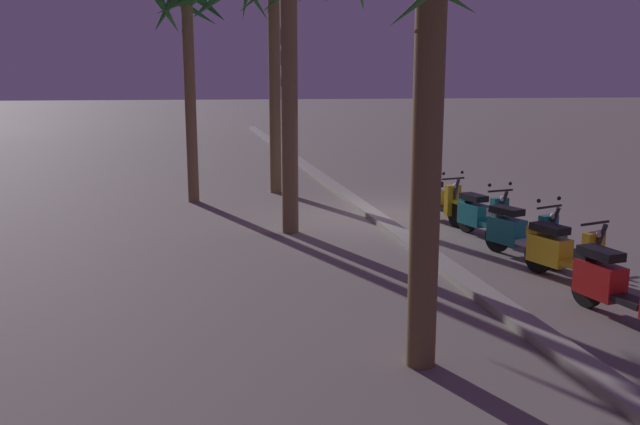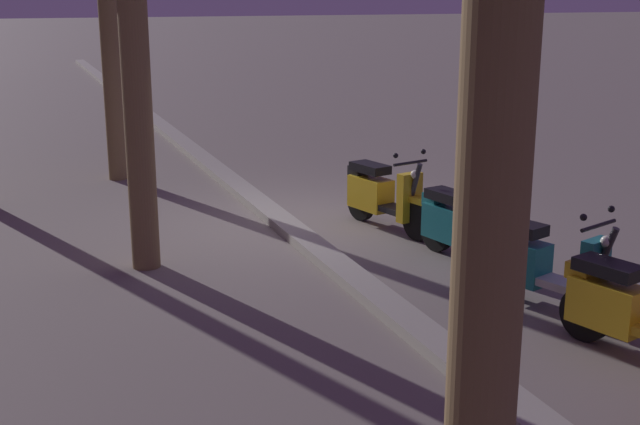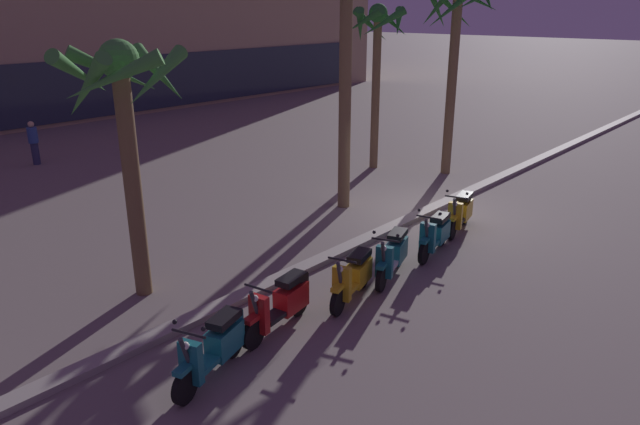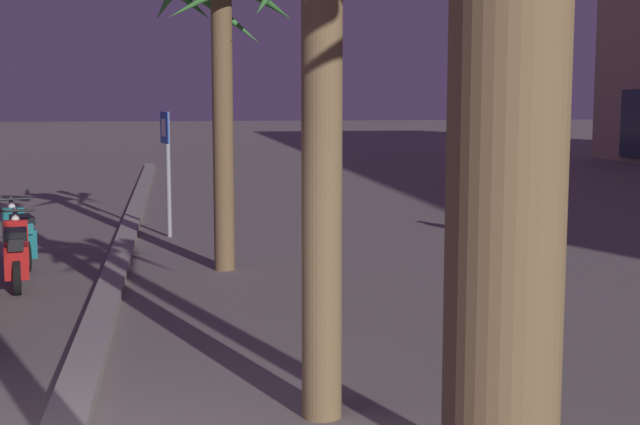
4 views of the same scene
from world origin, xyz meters
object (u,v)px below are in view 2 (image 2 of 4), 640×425
at_px(scooter_yellow_last_in_row, 633,310).
at_px(scooter_yellow_far_back, 382,195).
at_px(scooter_teal_tail_end, 540,265).
at_px(scooter_teal_mid_front, 463,225).

height_order(scooter_yellow_last_in_row, scooter_yellow_far_back, scooter_yellow_far_back).
relative_size(scooter_teal_tail_end, scooter_yellow_far_back, 1.03).
relative_size(scooter_yellow_last_in_row, scooter_yellow_far_back, 0.99).
bearing_deg(scooter_yellow_far_back, scooter_teal_tail_end, -175.73).
distance_m(scooter_yellow_last_in_row, scooter_teal_mid_front, 2.98).
height_order(scooter_teal_tail_end, scooter_teal_mid_front, same).
distance_m(scooter_teal_mid_front, scooter_yellow_far_back, 1.72).
bearing_deg(scooter_yellow_last_in_row, scooter_teal_mid_front, -0.26).
relative_size(scooter_yellow_last_in_row, scooter_teal_mid_front, 1.00).
xyz_separation_m(scooter_teal_tail_end, scooter_yellow_far_back, (3.32, 0.25, 0.00)).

